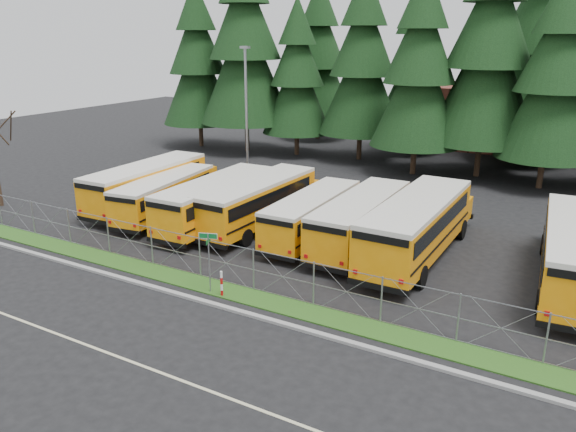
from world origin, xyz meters
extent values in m
plane|color=black|center=(0.00, 0.00, 0.00)|extent=(120.00, 120.00, 0.00)
cube|color=gray|center=(0.00, -3.10, 0.06)|extent=(50.00, 0.25, 0.12)
cube|color=#1E4614|center=(0.00, -1.70, 0.03)|extent=(50.00, 1.40, 0.06)
cube|color=beige|center=(0.00, -8.00, 0.01)|extent=(50.00, 0.12, 0.01)
cube|color=brown|center=(6.00, 40.00, 3.00)|extent=(22.00, 10.00, 6.00)
cylinder|color=gray|center=(-2.56, -2.14, 1.40)|extent=(0.06, 0.06, 2.80)
cube|color=#0D5F27|center=(-2.56, -2.14, 2.68)|extent=(0.76, 0.29, 0.22)
cube|color=white|center=(-2.56, -2.14, 2.68)|extent=(0.80, 0.29, 0.26)
cube|color=#0D5F27|center=(-2.56, -2.14, 2.44)|extent=(0.20, 0.53, 0.18)
cylinder|color=#B20C0C|center=(-1.88, -2.22, 0.60)|extent=(0.11, 0.11, 1.20)
cylinder|color=gray|center=(-12.18, 15.35, 5.00)|extent=(0.20, 0.20, 10.00)
cube|color=gray|center=(-12.18, 15.35, 10.05)|extent=(0.70, 0.35, 0.18)
camera|label=1|loc=(11.70, -20.17, 10.97)|focal=35.00mm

